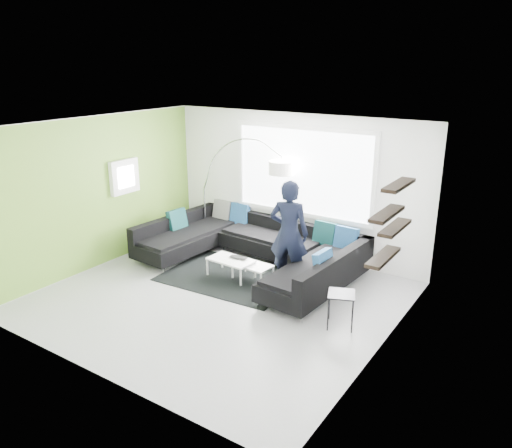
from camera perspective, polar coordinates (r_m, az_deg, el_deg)
The scene contains 9 objects.
ground at distance 8.34m, azimuth -4.35°, elevation -8.44°, with size 5.50×5.50×0.00m, color #939399.
room_shell at distance 7.83m, azimuth -3.53°, elevation 3.97°, with size 5.54×5.04×2.82m.
sectional_sofa at distance 9.28m, azimuth -0.97°, elevation -3.03°, with size 4.07×2.69×0.84m.
rug at distance 9.10m, azimuth -2.92°, elevation -5.99°, with size 2.33×1.70×0.01m, color black.
coffee_table at distance 8.96m, azimuth -1.64°, elevation -5.21°, with size 1.05×0.61×0.34m, color silver.
arc_lamp at distance 10.64m, azimuth -5.96°, elevation 4.08°, with size 2.13×0.56×2.30m, color silver, non-canonical shape.
side_table at distance 7.50m, azimuth 9.65°, elevation -9.63°, with size 0.38×0.38×0.53m, color black.
person at distance 8.50m, azimuth 3.79°, elevation -1.07°, with size 0.76×0.59×1.86m, color black.
laptop at distance 8.95m, azimuth -2.16°, elevation -3.97°, with size 0.36×0.25×0.03m, color black.
Camera 1 is at (4.61, -5.85, 3.73)m, focal length 35.00 mm.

